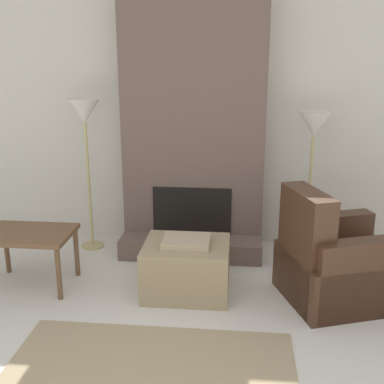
{
  "coord_description": "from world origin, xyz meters",
  "views": [
    {
      "loc": [
        0.46,
        -1.71,
        2.01
      ],
      "look_at": [
        0.0,
        2.91,
        0.64
      ],
      "focal_mm": 45.0,
      "sensor_mm": 36.0,
      "label": 1
    }
  ],
  "objects_px": {
    "ottoman": "(187,267)",
    "side_table": "(29,239)",
    "floor_lamp_left": "(85,120)",
    "floor_lamp_right": "(314,132)",
    "armchair": "(335,266)"
  },
  "relations": [
    {
      "from": "ottoman",
      "to": "side_table",
      "type": "distance_m",
      "value": 1.39
    },
    {
      "from": "floor_lamp_right",
      "to": "floor_lamp_left",
      "type": "bearing_deg",
      "value": 180.0
    },
    {
      "from": "ottoman",
      "to": "floor_lamp_right",
      "type": "height_order",
      "value": "floor_lamp_right"
    },
    {
      "from": "ottoman",
      "to": "side_table",
      "type": "xyz_separation_m",
      "value": [
        -1.38,
        -0.0,
        0.21
      ]
    },
    {
      "from": "side_table",
      "to": "floor_lamp_left",
      "type": "xyz_separation_m",
      "value": [
        0.27,
        0.91,
        0.91
      ]
    },
    {
      "from": "floor_lamp_left",
      "to": "armchair",
      "type": "bearing_deg",
      "value": -21.14
    },
    {
      "from": "side_table",
      "to": "floor_lamp_right",
      "type": "relative_size",
      "value": 0.51
    },
    {
      "from": "floor_lamp_left",
      "to": "floor_lamp_right",
      "type": "distance_m",
      "value": 2.23
    },
    {
      "from": "ottoman",
      "to": "floor_lamp_left",
      "type": "height_order",
      "value": "floor_lamp_left"
    },
    {
      "from": "floor_lamp_left",
      "to": "floor_lamp_right",
      "type": "bearing_deg",
      "value": 0.0
    },
    {
      "from": "side_table",
      "to": "floor_lamp_left",
      "type": "relative_size",
      "value": 0.48
    },
    {
      "from": "ottoman",
      "to": "floor_lamp_right",
      "type": "distance_m",
      "value": 1.77
    },
    {
      "from": "side_table",
      "to": "ottoman",
      "type": "bearing_deg",
      "value": 0.2
    },
    {
      "from": "armchair",
      "to": "floor_lamp_right",
      "type": "xyz_separation_m",
      "value": [
        -0.12,
        0.91,
        0.97
      ]
    },
    {
      "from": "ottoman",
      "to": "floor_lamp_left",
      "type": "bearing_deg",
      "value": 140.76
    }
  ]
}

